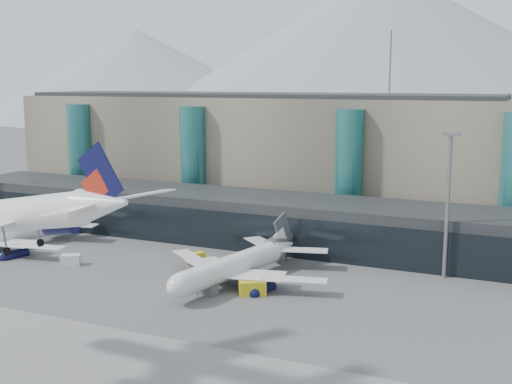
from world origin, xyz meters
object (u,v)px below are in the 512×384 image
at_px(veh_a, 71,260).
at_px(veh_b, 197,257).
at_px(jet_parked_left, 12,228).
at_px(veh_c, 207,288).
at_px(veh_h, 252,288).
at_px(jet_parked_mid, 243,256).
at_px(hero_jet, 31,206).
at_px(lightmast_mid, 448,197).

bearing_deg(veh_a, veh_b, 4.76).
height_order(jet_parked_left, veh_b, jet_parked_left).
bearing_deg(jet_parked_left, veh_c, -83.78).
height_order(veh_c, veh_h, veh_h).
bearing_deg(jet_parked_mid, jet_parked_left, 102.57).
xyz_separation_m(hero_jet, jet_parked_left, (-47.41, 44.08, -16.30)).
relative_size(lightmast_mid, veh_a, 7.22).
bearing_deg(jet_parked_left, veh_h, -80.04).
bearing_deg(hero_jet, lightmast_mid, 66.69).
height_order(lightmast_mid, veh_a, lightmast_mid).
bearing_deg(veh_h, veh_a, 145.35).
relative_size(jet_parked_left, veh_b, 12.71).
distance_m(lightmast_mid, veh_h, 37.34).
relative_size(lightmast_mid, jet_parked_mid, 0.73).
bearing_deg(jet_parked_left, lightmast_mid, -62.97).
relative_size(jet_parked_mid, veh_a, 9.89).
relative_size(jet_parked_left, jet_parked_mid, 1.01).
distance_m(jet_parked_mid, veh_b, 15.52).
distance_m(veh_a, veh_h, 38.30).
bearing_deg(jet_parked_mid, lightmast_mid, -51.20).
xyz_separation_m(lightmast_mid, hero_jet, (-36.72, -59.70, 6.19)).
height_order(hero_jet, veh_c, hero_jet).
height_order(lightmast_mid, jet_parked_mid, lightmast_mid).
bearing_deg(veh_b, veh_h, -108.75).
bearing_deg(hero_jet, jet_parked_left, 145.36).
bearing_deg(veh_c, hero_jet, -80.20).
relative_size(lightmast_mid, hero_jet, 0.78).
bearing_deg(veh_h, veh_b, 110.14).
height_order(jet_parked_left, veh_a, jet_parked_left).
distance_m(hero_jet, veh_b, 55.70).
bearing_deg(veh_c, lightmast_mid, 50.49).
distance_m(veh_b, veh_c, 19.78).
distance_m(lightmast_mid, jet_parked_left, 86.16).
height_order(lightmast_mid, veh_c, lightmast_mid).
height_order(hero_jet, veh_h, hero_jet).
xyz_separation_m(lightmast_mid, jet_parked_mid, (-31.66, -15.61, -10.16)).
distance_m(lightmast_mid, veh_a, 69.66).
distance_m(lightmast_mid, veh_b, 47.65).
bearing_deg(jet_parked_left, veh_b, -62.90).
relative_size(jet_parked_mid, veh_c, 9.62).
relative_size(veh_b, veh_h, 0.65).
distance_m(veh_a, veh_b, 23.69).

